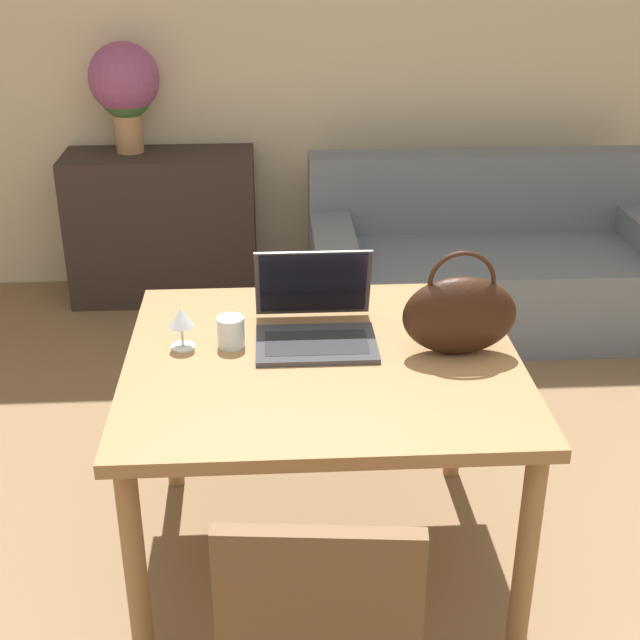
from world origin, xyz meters
TOP-DOWN VIEW (x-y plane):
  - wall_back at (0.00, 3.21)m, footprint 10.00×0.06m
  - dining_table at (-0.08, 0.71)m, footprint 1.16×1.06m
  - chair at (-0.13, -0.14)m, footprint 0.48×0.48m
  - couch at (0.88, 2.53)m, footprint 1.79×0.83m
  - sideboard at (-0.80, 2.96)m, footprint 0.99×0.40m
  - laptop at (-0.09, 0.86)m, footprint 0.36×0.35m
  - drinking_glass at (-0.35, 0.80)m, footprint 0.08×0.08m
  - wine_glass at (-0.49, 0.79)m, footprint 0.08×0.08m
  - handbag at (0.33, 0.71)m, footprint 0.34×0.13m
  - flower_vase at (-0.94, 3.01)m, footprint 0.36×0.36m

SIDE VIEW (x-z plane):
  - couch at x=0.88m, z-range -0.12..0.70m
  - sideboard at x=-0.80m, z-range 0.00..0.80m
  - chair at x=-0.13m, z-range 0.06..0.96m
  - dining_table at x=-0.08m, z-range 0.30..1.06m
  - drinking_glass at x=-0.35m, z-range 0.77..0.86m
  - laptop at x=-0.09m, z-range 0.71..0.96m
  - wine_glass at x=-0.49m, z-range 0.79..0.93m
  - handbag at x=0.33m, z-range 0.73..1.06m
  - flower_vase at x=-0.94m, z-range 0.86..1.42m
  - wall_back at x=0.00m, z-range 0.00..2.70m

